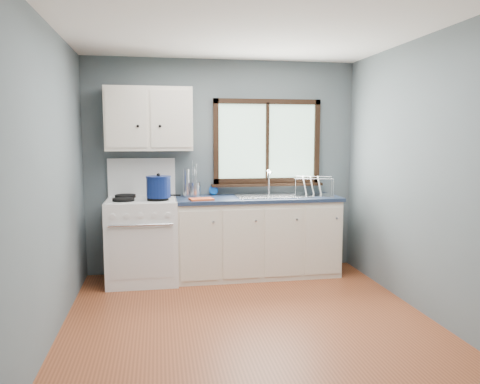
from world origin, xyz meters
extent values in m
cube|color=brown|center=(0.00, 0.00, -0.01)|extent=(3.20, 3.60, 0.02)
cube|color=white|center=(0.00, 0.00, 2.51)|extent=(3.20, 3.60, 0.02)
cube|color=slate|center=(0.00, 1.81, 1.25)|extent=(3.20, 0.02, 2.50)
cube|color=slate|center=(0.00, -1.81, 1.25)|extent=(3.20, 0.02, 2.50)
cube|color=slate|center=(-1.61, 0.00, 1.25)|extent=(0.02, 3.60, 2.50)
cube|color=slate|center=(1.61, 0.00, 1.25)|extent=(0.02, 3.60, 2.50)
cube|color=white|center=(-0.95, 1.47, 0.46)|extent=(0.76, 0.65, 0.92)
cube|color=white|center=(-0.95, 1.77, 1.14)|extent=(0.76, 0.05, 0.44)
cube|color=silver|center=(-0.95, 1.47, 0.93)|extent=(0.72, 0.59, 0.01)
cylinder|color=black|center=(-1.13, 1.32, 0.95)|extent=(0.23, 0.23, 0.03)
cylinder|color=black|center=(-0.77, 1.32, 0.95)|extent=(0.23, 0.23, 0.03)
cylinder|color=black|center=(-1.13, 1.61, 0.95)|extent=(0.23, 0.23, 0.03)
cylinder|color=black|center=(-0.77, 1.61, 0.95)|extent=(0.23, 0.23, 0.03)
cylinder|color=silver|center=(-0.95, 1.12, 0.70)|extent=(0.66, 0.02, 0.02)
cube|color=silver|center=(-0.95, 1.14, 0.40)|extent=(0.66, 0.01, 0.55)
cube|color=silver|center=(0.36, 1.49, 0.44)|extent=(1.85, 0.60, 0.88)
cube|color=black|center=(0.36, 1.51, 0.04)|extent=(1.85, 0.54, 0.08)
cube|color=#18253C|center=(0.36, 1.49, 0.90)|extent=(1.89, 0.64, 0.04)
cube|color=silver|center=(0.54, 1.49, 0.92)|extent=(0.84, 0.46, 0.01)
cube|color=silver|center=(0.34, 1.49, 0.85)|extent=(0.36, 0.40, 0.14)
cube|color=silver|center=(0.74, 1.49, 0.85)|extent=(0.36, 0.40, 0.14)
cylinder|color=silver|center=(0.54, 1.69, 1.06)|extent=(0.02, 0.02, 0.28)
cylinder|color=silver|center=(0.54, 1.62, 1.19)|extent=(0.02, 0.16, 0.02)
sphere|color=silver|center=(0.54, 1.69, 1.20)|extent=(0.04, 0.04, 0.04)
cube|color=#9EC6A8|center=(0.54, 1.79, 1.55)|extent=(1.22, 0.01, 0.92)
cube|color=black|center=(0.54, 1.77, 2.02)|extent=(1.30, 0.05, 0.06)
cube|color=black|center=(0.54, 1.77, 1.08)|extent=(1.30, 0.05, 0.06)
cube|color=black|center=(-0.08, 1.77, 1.55)|extent=(0.06, 0.05, 1.00)
cube|color=black|center=(1.16, 1.77, 1.55)|extent=(0.06, 0.05, 1.00)
cube|color=black|center=(0.54, 1.77, 1.55)|extent=(0.03, 0.05, 0.92)
cube|color=black|center=(0.54, 1.74, 1.03)|extent=(1.36, 0.10, 0.03)
cube|color=silver|center=(-0.85, 1.63, 1.80)|extent=(0.95, 0.32, 0.70)
cube|color=silver|center=(-1.09, 1.46, 1.80)|extent=(0.44, 0.01, 0.62)
cube|color=silver|center=(-0.61, 1.46, 1.80)|extent=(0.44, 0.01, 0.62)
sphere|color=black|center=(-0.97, 1.45, 1.72)|extent=(0.03, 0.03, 0.03)
sphere|color=black|center=(-0.73, 1.45, 1.72)|extent=(0.03, 0.03, 0.03)
cylinder|color=black|center=(-0.76, 1.33, 0.98)|extent=(0.28, 0.28, 0.05)
cube|color=black|center=(-0.59, 1.29, 0.98)|extent=(0.13, 0.05, 0.01)
cylinder|color=#0C1B54|center=(-0.76, 1.31, 1.07)|extent=(0.32, 0.32, 0.22)
cylinder|color=#0C1B54|center=(-0.76, 1.31, 1.18)|extent=(0.33, 0.33, 0.01)
sphere|color=black|center=(-0.76, 1.31, 1.20)|extent=(0.05, 0.05, 0.04)
cylinder|color=silver|center=(-0.35, 1.64, 1.00)|extent=(0.13, 0.13, 0.16)
cylinder|color=silver|center=(-0.33, 1.65, 1.17)|extent=(0.01, 0.01, 0.24)
cylinder|color=silver|center=(-0.37, 1.66, 1.19)|extent=(0.01, 0.01, 0.29)
cylinder|color=silver|center=(-0.35, 1.62, 1.16)|extent=(0.01, 0.01, 0.22)
cylinder|color=silver|center=(-0.44, 1.65, 1.08)|extent=(0.09, 0.09, 0.31)
imported|color=#0C4DB9|center=(-0.12, 1.72, 1.06)|extent=(0.11, 0.11, 0.28)
cube|color=#CC4B24|center=(-0.30, 1.32, 0.93)|extent=(0.28, 0.22, 0.02)
cube|color=silver|center=(1.02, 1.46, 0.93)|extent=(0.53, 0.46, 0.02)
cylinder|color=silver|center=(0.77, 1.37, 1.03)|extent=(0.01, 0.01, 0.21)
cylinder|color=silver|center=(1.18, 1.24, 1.03)|extent=(0.01, 0.01, 0.21)
cylinder|color=silver|center=(0.86, 1.67, 1.03)|extent=(0.01, 0.01, 0.21)
cylinder|color=silver|center=(1.27, 1.55, 1.03)|extent=(0.01, 0.01, 0.21)
cylinder|color=silver|center=(0.97, 1.30, 1.13)|extent=(0.41, 0.13, 0.01)
cylinder|color=silver|center=(1.07, 1.61, 1.13)|extent=(0.41, 0.13, 0.01)
cylinder|color=white|center=(0.92, 1.49, 1.04)|extent=(0.13, 0.24, 0.23)
cylinder|color=white|center=(1.00, 1.46, 1.04)|extent=(0.13, 0.24, 0.23)
cylinder|color=white|center=(1.08, 1.44, 1.04)|extent=(0.13, 0.24, 0.23)
camera|label=1|loc=(-0.76, -3.72, 1.61)|focal=35.00mm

